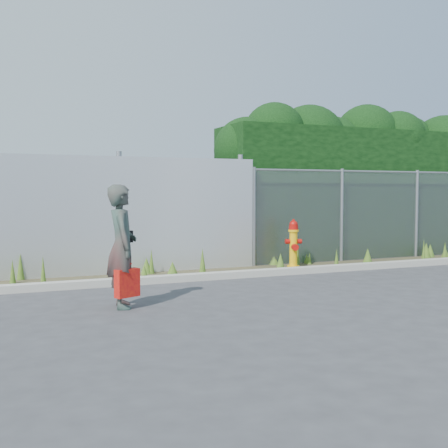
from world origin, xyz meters
TOP-DOWN VIEW (x-y plane):
  - ground at (0.00, 0.00)m, footprint 80.00×80.00m
  - curb at (0.00, 1.80)m, footprint 16.00×0.22m
  - weed_strip at (-0.44, 2.43)m, footprint 16.00×1.34m
  - corrugated_fence at (-3.25, 3.01)m, footprint 8.50×0.21m
  - chainlink_fence at (4.25, 3.00)m, footprint 6.50×0.07m
  - hedge at (4.36, 4.03)m, footprint 7.56×2.17m
  - fire_hydrant at (1.70, 2.51)m, footprint 0.33×0.30m
  - woman at (-2.36, 0.05)m, footprint 0.46×0.64m
  - red_tote_bag at (-2.33, -0.11)m, footprint 0.33×0.12m
  - black_shoulder_bag at (-2.28, 0.19)m, footprint 0.21×0.09m

SIDE VIEW (x-z plane):
  - ground at x=0.00m, z-range 0.00..0.00m
  - curb at x=0.00m, z-range 0.00..0.12m
  - weed_strip at x=-0.44m, z-range -0.15..0.39m
  - red_tote_bag at x=-2.33m, z-range 0.13..0.57m
  - fire_hydrant at x=1.70m, z-range -0.02..0.98m
  - woman at x=-2.36m, z-range 0.00..1.64m
  - black_shoulder_bag at x=-2.28m, z-range 0.86..1.02m
  - chainlink_fence at x=4.25m, z-range 0.01..2.06m
  - corrugated_fence at x=-3.25m, z-range -0.05..2.25m
  - hedge at x=4.36m, z-range 0.21..3.90m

